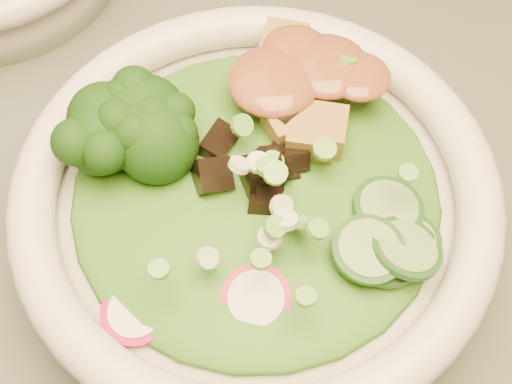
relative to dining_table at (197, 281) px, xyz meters
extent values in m
cube|color=#556050|center=(0.00, 0.00, 0.10)|extent=(1.20, 0.80, 0.03)
cylinder|color=white|center=(0.04, -0.03, 0.14)|extent=(0.26, 0.26, 0.06)
torus|color=white|center=(0.04, -0.03, 0.18)|extent=(0.29, 0.29, 0.03)
ellipsoid|color=#185812|center=(0.04, -0.03, 0.18)|extent=(0.22, 0.22, 0.03)
ellipsoid|color=brown|center=(0.08, 0.03, 0.21)|extent=(0.08, 0.06, 0.02)
camera|label=1|loc=(0.01, -0.24, 0.54)|focal=50.00mm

